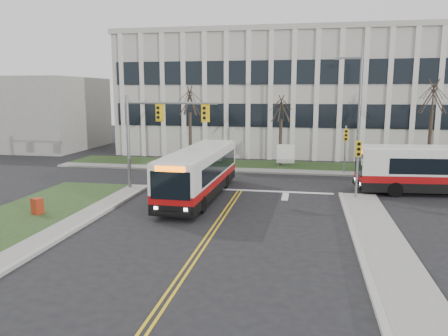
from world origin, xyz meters
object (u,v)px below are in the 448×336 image
bus_main (200,174)px  newspaper_box_red (37,207)px  streetlight (357,107)px  directory_sign (286,154)px

bus_main → newspaper_box_red: bus_main is taller
streetlight → newspaper_box_red: 24.18m
bus_main → streetlight: bearing=46.7°
directory_sign → newspaper_box_red: size_ratio=2.11×
streetlight → newspaper_box_red: size_ratio=9.68×
streetlight → directory_sign: (-5.53, 1.30, -4.02)m
streetlight → directory_sign: size_ratio=4.60×
newspaper_box_red → bus_main: bearing=60.1°
directory_sign → streetlight: bearing=-13.2°
bus_main → newspaper_box_red: size_ratio=11.50×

